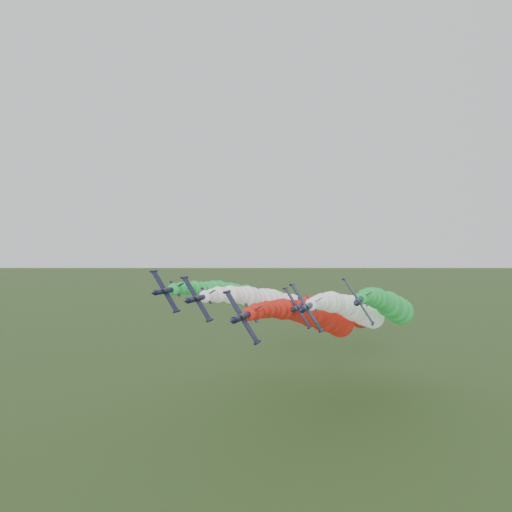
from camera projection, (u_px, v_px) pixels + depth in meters
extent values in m
plane|color=#3B5726|center=(241.00, 493.00, 97.06)|extent=(3000.00, 3000.00, 0.00)
cylinder|color=black|center=(243.00, 316.00, 88.95)|extent=(1.67, 9.86, 1.67)
cone|color=black|center=(232.00, 321.00, 83.42)|extent=(1.52, 1.97, 1.52)
cone|color=black|center=(252.00, 312.00, 94.07)|extent=(1.52, 0.99, 1.52)
ellipsoid|color=black|center=(241.00, 317.00, 86.75)|extent=(1.04, 2.06, 1.11)
cube|color=black|center=(242.00, 317.00, 88.79)|extent=(5.85, 2.08, 8.88)
cylinder|color=black|center=(227.00, 292.00, 89.54)|extent=(0.67, 2.85, 0.67)
cylinder|color=black|center=(257.00, 343.00, 88.04)|extent=(0.67, 2.85, 0.67)
cube|color=black|center=(256.00, 310.00, 92.59)|extent=(2.20, 1.64, 1.50)
cube|color=black|center=(251.00, 313.00, 92.88)|extent=(2.36, 1.21, 3.55)
sphere|color=#AD1D13|center=(250.00, 313.00, 92.61)|extent=(2.76, 2.76, 2.76)
sphere|color=#AD1D13|center=(256.00, 312.00, 96.09)|extent=(3.28, 3.28, 3.28)
sphere|color=#AD1D13|center=(262.00, 310.00, 99.56)|extent=(3.31, 3.31, 3.31)
sphere|color=#AD1D13|center=(267.00, 309.00, 103.02)|extent=(3.69, 3.69, 3.69)
sphere|color=#AD1D13|center=(273.00, 309.00, 106.46)|extent=(3.67, 3.67, 3.67)
sphere|color=#AD1D13|center=(278.00, 309.00, 109.90)|extent=(4.29, 4.29, 4.29)
sphere|color=#AD1D13|center=(283.00, 309.00, 113.33)|extent=(4.89, 4.89, 4.89)
sphere|color=#AD1D13|center=(288.00, 309.00, 116.75)|extent=(4.73, 4.73, 4.73)
sphere|color=#AD1D13|center=(293.00, 310.00, 120.16)|extent=(4.93, 4.93, 4.93)
sphere|color=#AD1D13|center=(297.00, 311.00, 123.55)|extent=(5.55, 5.55, 5.55)
sphere|color=#AD1D13|center=(302.00, 312.00, 126.94)|extent=(5.92, 5.92, 5.92)
sphere|color=#AD1D13|center=(306.00, 312.00, 130.31)|extent=(6.42, 6.42, 6.42)
sphere|color=#AD1D13|center=(311.00, 314.00, 133.68)|extent=(7.35, 7.35, 7.35)
sphere|color=#AD1D13|center=(315.00, 315.00, 137.03)|extent=(6.89, 6.89, 6.89)
sphere|color=#AD1D13|center=(319.00, 316.00, 140.38)|extent=(6.86, 6.86, 6.86)
sphere|color=#AD1D13|center=(324.00, 317.00, 143.71)|extent=(8.30, 8.30, 8.30)
sphere|color=#AD1D13|center=(328.00, 319.00, 147.03)|extent=(7.15, 7.15, 7.15)
sphere|color=#AD1D13|center=(332.00, 320.00, 150.34)|extent=(7.87, 7.87, 7.87)
sphere|color=#AD1D13|center=(336.00, 322.00, 153.64)|extent=(7.88, 7.88, 7.88)
sphere|color=#AD1D13|center=(340.00, 323.00, 156.93)|extent=(8.90, 8.90, 8.90)
cylinder|color=black|center=(198.00, 298.00, 104.21)|extent=(1.67, 9.86, 1.67)
cone|color=black|center=(186.00, 301.00, 98.68)|extent=(1.52, 1.97, 1.52)
cone|color=black|center=(208.00, 296.00, 109.33)|extent=(1.52, 0.99, 1.52)
ellipsoid|color=black|center=(195.00, 298.00, 102.01)|extent=(1.04, 2.06, 1.11)
cube|color=black|center=(197.00, 299.00, 104.05)|extent=(5.85, 2.08, 8.88)
cylinder|color=black|center=(184.00, 277.00, 104.80)|extent=(0.67, 2.85, 0.67)
cylinder|color=black|center=(210.00, 320.00, 103.29)|extent=(0.67, 2.85, 0.67)
cube|color=black|center=(210.00, 293.00, 107.85)|extent=(2.20, 1.64, 1.50)
cube|color=black|center=(206.00, 296.00, 108.14)|extent=(2.36, 1.21, 3.55)
sphere|color=white|center=(205.00, 296.00, 107.87)|extent=(2.74, 2.74, 2.74)
sphere|color=white|center=(212.00, 295.00, 111.35)|extent=(2.99, 2.99, 2.99)
sphere|color=white|center=(218.00, 295.00, 114.82)|extent=(3.79, 3.79, 3.79)
sphere|color=white|center=(224.00, 294.00, 118.27)|extent=(3.40, 3.40, 3.40)
sphere|color=white|center=(230.00, 294.00, 121.72)|extent=(4.44, 4.44, 4.44)
sphere|color=white|center=(236.00, 295.00, 125.16)|extent=(4.16, 4.16, 4.16)
sphere|color=white|center=(242.00, 295.00, 128.59)|extent=(4.49, 4.49, 4.49)
sphere|color=white|center=(247.00, 296.00, 132.01)|extent=(5.24, 5.24, 5.24)
sphere|color=white|center=(252.00, 297.00, 135.42)|extent=(5.13, 5.13, 5.13)
sphere|color=white|center=(257.00, 298.00, 138.81)|extent=(4.86, 4.86, 4.86)
sphere|color=white|center=(262.00, 299.00, 142.20)|extent=(5.96, 5.96, 5.96)
sphere|color=white|center=(267.00, 300.00, 145.57)|extent=(6.71, 6.71, 6.71)
sphere|color=white|center=(272.00, 301.00, 148.94)|extent=(7.18, 7.18, 7.18)
sphere|color=white|center=(277.00, 302.00, 152.29)|extent=(6.91, 6.91, 6.91)
sphere|color=white|center=(282.00, 304.00, 155.63)|extent=(6.53, 6.53, 6.53)
sphere|color=white|center=(286.00, 305.00, 158.97)|extent=(7.72, 7.72, 7.72)
sphere|color=white|center=(291.00, 307.00, 162.29)|extent=(8.39, 8.39, 8.39)
sphere|color=white|center=(295.00, 308.00, 165.60)|extent=(7.99, 7.99, 7.99)
sphere|color=white|center=(300.00, 310.00, 168.90)|extent=(7.54, 7.54, 7.54)
sphere|color=white|center=(304.00, 312.00, 172.19)|extent=(8.26, 8.26, 8.26)
cylinder|color=black|center=(307.00, 307.00, 97.48)|extent=(1.67, 9.86, 1.67)
cone|color=black|center=(301.00, 311.00, 91.95)|extent=(1.52, 1.97, 1.52)
cone|color=black|center=(313.00, 304.00, 102.60)|extent=(1.52, 0.99, 1.52)
ellipsoid|color=black|center=(307.00, 307.00, 95.28)|extent=(1.04, 2.06, 1.11)
cube|color=black|center=(306.00, 307.00, 97.32)|extent=(5.85, 2.08, 8.88)
cylinder|color=black|center=(292.00, 284.00, 98.07)|extent=(0.67, 2.85, 0.67)
cylinder|color=black|center=(321.00, 331.00, 96.56)|extent=(0.67, 2.85, 0.67)
cube|color=black|center=(317.00, 301.00, 101.12)|extent=(2.20, 1.64, 1.50)
cube|color=black|center=(312.00, 304.00, 101.41)|extent=(2.36, 1.21, 3.55)
sphere|color=white|center=(311.00, 304.00, 101.14)|extent=(2.51, 2.51, 2.51)
sphere|color=white|center=(315.00, 303.00, 104.62)|extent=(2.76, 2.76, 2.76)
sphere|color=white|center=(318.00, 302.00, 108.08)|extent=(3.17, 3.17, 3.17)
sphere|color=white|center=(322.00, 302.00, 111.54)|extent=(3.77, 3.77, 3.77)
sphere|color=white|center=(325.00, 301.00, 114.99)|extent=(3.75, 3.75, 3.75)
sphere|color=white|center=(328.00, 302.00, 118.43)|extent=(4.68, 4.68, 4.68)
sphere|color=white|center=(331.00, 302.00, 121.86)|extent=(5.26, 5.26, 5.26)
sphere|color=white|center=(335.00, 302.00, 125.28)|extent=(5.04, 5.04, 5.04)
sphere|color=white|center=(338.00, 303.00, 128.68)|extent=(4.50, 4.50, 4.50)
sphere|color=white|center=(341.00, 304.00, 132.08)|extent=(5.19, 5.19, 5.19)
sphere|color=white|center=(344.00, 305.00, 135.47)|extent=(5.76, 5.76, 5.76)
sphere|color=white|center=(348.00, 306.00, 138.84)|extent=(5.46, 5.46, 5.46)
sphere|color=white|center=(351.00, 307.00, 142.21)|extent=(6.92, 6.92, 6.92)
sphere|color=white|center=(354.00, 308.00, 145.56)|extent=(7.43, 7.43, 7.43)
sphere|color=white|center=(357.00, 310.00, 148.90)|extent=(6.88, 6.88, 6.88)
sphere|color=white|center=(360.00, 311.00, 152.23)|extent=(6.97, 6.97, 6.97)
sphere|color=white|center=(363.00, 313.00, 155.56)|extent=(7.97, 7.97, 7.97)
sphere|color=white|center=(366.00, 314.00, 158.87)|extent=(7.86, 7.86, 7.86)
sphere|color=white|center=(370.00, 316.00, 162.17)|extent=(7.73, 7.73, 7.73)
sphere|color=white|center=(373.00, 317.00, 165.45)|extent=(7.62, 7.62, 7.62)
cylinder|color=black|center=(166.00, 291.00, 111.66)|extent=(1.67, 9.86, 1.67)
cone|color=black|center=(153.00, 293.00, 106.12)|extent=(1.52, 1.97, 1.52)
cone|color=black|center=(177.00, 289.00, 116.78)|extent=(1.52, 0.99, 1.52)
ellipsoid|color=black|center=(163.00, 291.00, 109.45)|extent=(1.04, 2.06, 1.11)
cube|color=black|center=(165.00, 291.00, 111.49)|extent=(5.85, 2.08, 8.88)
cylinder|color=black|center=(154.00, 271.00, 112.25)|extent=(0.67, 2.85, 0.67)
cylinder|color=black|center=(177.00, 311.00, 110.74)|extent=(0.67, 2.85, 0.67)
cube|color=black|center=(179.00, 286.00, 115.29)|extent=(2.20, 1.64, 1.50)
cube|color=black|center=(175.00, 289.00, 115.58)|extent=(2.36, 1.21, 3.55)
sphere|color=green|center=(174.00, 289.00, 115.31)|extent=(2.89, 2.89, 2.89)
sphere|color=green|center=(181.00, 288.00, 118.79)|extent=(2.98, 2.98, 2.98)
sphere|color=green|center=(188.00, 288.00, 122.26)|extent=(3.47, 3.47, 3.47)
sphere|color=green|center=(194.00, 288.00, 125.72)|extent=(3.69, 3.69, 3.69)
sphere|color=green|center=(201.00, 288.00, 129.17)|extent=(3.38, 3.38, 3.38)
sphere|color=green|center=(207.00, 289.00, 132.61)|extent=(3.81, 3.81, 3.81)
sphere|color=green|center=(213.00, 289.00, 136.03)|extent=(4.82, 4.82, 4.82)
sphere|color=green|center=(219.00, 290.00, 139.45)|extent=(5.47, 5.47, 5.47)
sphere|color=green|center=(225.00, 291.00, 142.86)|extent=(5.09, 5.09, 5.09)
sphere|color=green|center=(230.00, 292.00, 146.26)|extent=(5.58, 5.58, 5.58)
sphere|color=green|center=(235.00, 293.00, 149.64)|extent=(5.74, 5.74, 5.74)
sphere|color=green|center=(241.00, 294.00, 153.02)|extent=(5.60, 5.60, 5.60)
sphere|color=green|center=(246.00, 296.00, 156.38)|extent=(6.94, 6.94, 6.94)
sphere|color=green|center=(251.00, 297.00, 159.74)|extent=(6.82, 6.82, 6.82)
sphere|color=green|center=(256.00, 298.00, 163.08)|extent=(6.52, 6.52, 6.52)
sphere|color=green|center=(261.00, 300.00, 166.41)|extent=(7.60, 7.60, 7.60)
sphere|color=green|center=(266.00, 301.00, 169.73)|extent=(7.47, 7.47, 7.47)
sphere|color=green|center=(270.00, 303.00, 173.04)|extent=(7.81, 7.81, 7.81)
sphere|color=green|center=(275.00, 305.00, 176.34)|extent=(8.91, 8.91, 8.91)
sphere|color=green|center=(280.00, 306.00, 179.63)|extent=(8.39, 8.39, 8.39)
cylinder|color=black|center=(359.00, 300.00, 100.56)|extent=(1.67, 9.86, 1.67)
cone|color=black|center=(356.00, 304.00, 95.02)|extent=(1.52, 1.97, 1.52)
cone|color=black|center=(362.00, 298.00, 105.68)|extent=(1.52, 0.99, 1.52)
ellipsoid|color=black|center=(360.00, 300.00, 98.35)|extent=(1.04, 2.06, 1.11)
cube|color=black|center=(359.00, 301.00, 100.39)|extent=(5.85, 2.08, 8.88)
cylinder|color=black|center=(344.00, 279.00, 101.15)|extent=(0.67, 2.85, 0.67)
cylinder|color=black|center=(373.00, 323.00, 99.64)|extent=(0.67, 2.85, 0.67)
cube|color=black|center=(367.00, 295.00, 104.19)|extent=(2.20, 1.64, 1.50)
cube|color=black|center=(362.00, 298.00, 104.48)|extent=(2.36, 1.21, 3.55)
sphere|color=green|center=(361.00, 298.00, 104.21)|extent=(2.65, 2.65, 2.65)
sphere|color=green|center=(363.00, 297.00, 107.69)|extent=(3.15, 3.15, 3.15)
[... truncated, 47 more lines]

